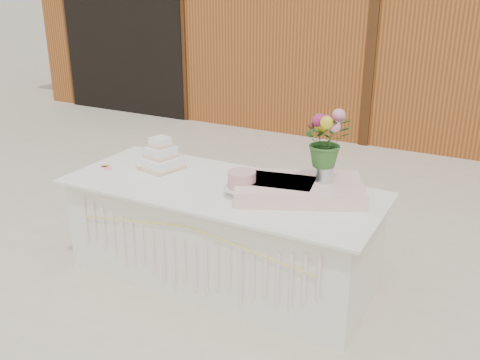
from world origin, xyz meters
The scene contains 9 objects.
ground centered at (0.00, 0.00, 0.00)m, with size 80.00×80.00×0.00m, color beige.
barn centered at (-0.01, 5.99, 1.68)m, with size 12.60×4.60×3.30m.
cake_table centered at (0.00, 0.00, 0.39)m, with size 2.40×1.00×0.77m.
wedding_cake centered at (-0.63, 0.12, 0.86)m, with size 0.36×0.36×0.26m.
pink_cake_stand centered at (0.22, -0.08, 0.87)m, with size 0.25×0.25×0.18m.
satin_runner centered at (0.58, 0.10, 0.83)m, with size 0.89×0.51×0.11m, color #F7CEC6.
flower_vase centered at (0.74, 0.18, 0.97)m, with size 0.12×0.12×0.17m, color silver.
bouquet centered at (0.74, 0.18, 1.23)m, with size 0.33×0.28×0.36m, color #346629.
loose_flowers centered at (-1.02, 0.02, 0.78)m, with size 0.13×0.31×0.02m, color pink, non-canonical shape.
Camera 1 is at (1.86, -3.18, 2.24)m, focal length 40.00 mm.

